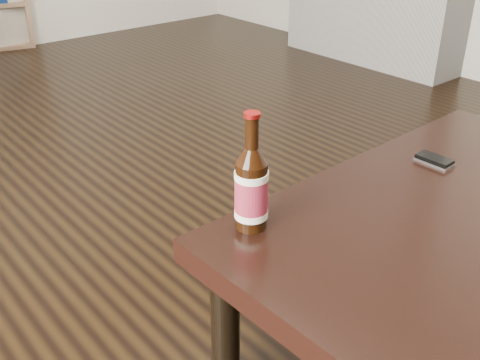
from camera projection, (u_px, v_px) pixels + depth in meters
floor at (176, 301)px, 1.60m from camera, size 5.00×6.00×0.01m
coffee_table at (456, 229)px, 1.27m from camera, size 1.12×0.67×0.41m
beer_bottle at (251, 189)px, 1.14m from camera, size 0.09×0.09×0.25m
phone at (434, 160)px, 1.44m from camera, size 0.05×0.09×0.02m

